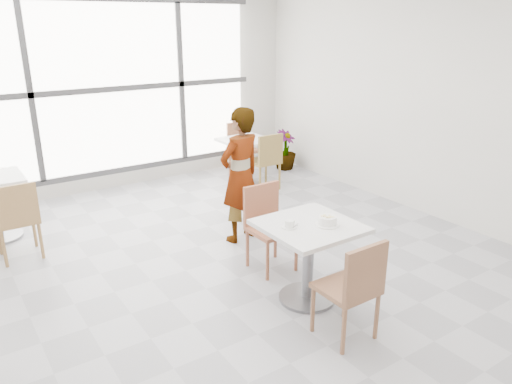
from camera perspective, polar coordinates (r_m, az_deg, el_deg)
floor at (r=4.99m, az=-1.96°, el=-9.95°), size 7.00×7.00×0.00m
wall_back at (r=7.61m, az=-16.61°, el=11.47°), size 6.00×0.00×6.00m
wall_right at (r=6.53m, az=21.10°, el=9.80°), size 0.00×7.00×7.00m
window at (r=7.55m, az=-16.46°, el=11.43°), size 4.60×0.07×2.52m
main_table at (r=4.42m, az=6.14°, el=-6.45°), size 0.80×0.80×0.75m
chair_near at (r=3.94m, az=11.34°, el=-10.53°), size 0.42×0.42×0.87m
chair_far at (r=5.01m, az=1.31°, el=-3.40°), size 0.42×0.42×0.87m
oatmeal_bowl at (r=4.31m, az=8.31°, el=-3.30°), size 0.21×0.21×0.09m
coffee_cup at (r=4.23m, az=3.91°, el=-3.77°), size 0.16×0.13×0.07m
person at (r=5.55m, az=-1.83°, el=1.92°), size 0.63×0.48×1.56m
bg_table_right at (r=7.46m, az=-1.19°, el=4.18°), size 0.70×0.70×0.75m
bg_chair_left_near at (r=5.72m, az=-26.05°, el=-2.52°), size 0.42×0.42×0.87m
bg_chair_right_near at (r=7.32m, az=1.20°, el=3.98°), size 0.42×0.42×0.87m
bg_chair_right_far at (r=8.08m, az=-1.66°, el=5.46°), size 0.42×0.42×0.87m
plant_right at (r=8.45m, az=3.40°, el=4.93°), size 0.48×0.48×0.68m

